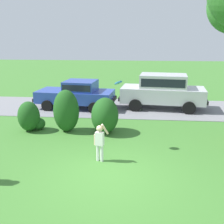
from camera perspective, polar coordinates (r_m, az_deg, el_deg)
The scene contains 9 objects.
ground_plane at distance 8.02m, azimuth -0.49°, elevation -13.40°, with size 80.00×80.00×0.00m, color #3D752D.
driveway_strip at distance 15.34m, azimuth 2.45°, elevation 0.90°, with size 28.00×4.40×0.02m, color slate.
shrub_near_tree at distance 12.00m, azimuth -16.87°, elevation -1.07°, with size 1.07×0.94×1.28m.
shrub_centre_left at distance 11.48m, azimuth -9.63°, elevation 0.24°, with size 1.08×0.97×1.79m.
shrub_centre at distance 11.18m, azimuth -1.50°, elevation -0.74°, with size 1.12×1.33×1.50m.
parked_sedan at distance 15.26m, azimuth -7.37°, elevation 3.94°, with size 4.54×2.39×1.56m.
parked_suv at distance 15.23m, azimuth 10.65°, elevation 4.66°, with size 4.86×2.47×1.92m.
child_thrower at distance 8.63m, azimuth -2.60°, elevation -5.96°, with size 0.47×0.22×1.29m.
frisbee at distance 9.24m, azimuth 1.36°, elevation 6.20°, with size 0.30×0.27×0.22m.
Camera 1 is at (0.71, -6.98, 3.87)m, focal length 43.39 mm.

